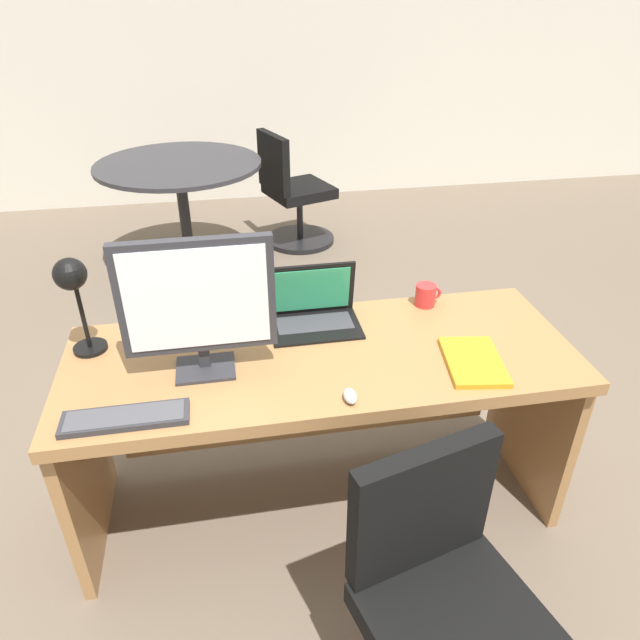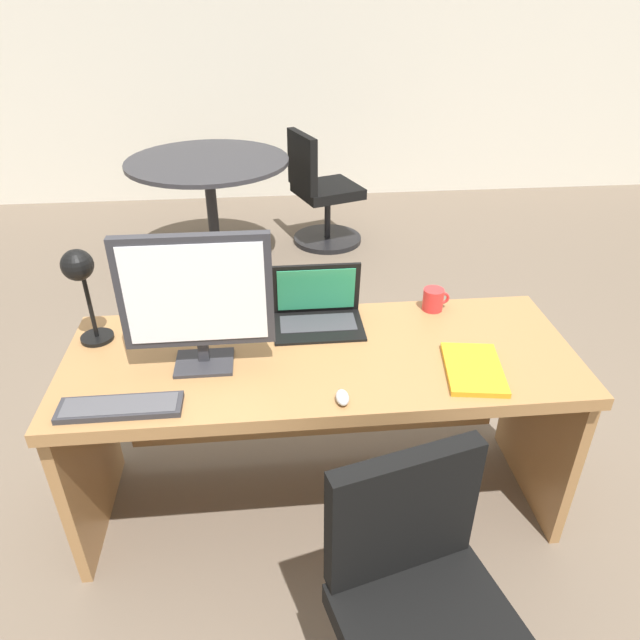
{
  "view_description": "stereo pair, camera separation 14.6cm",
  "coord_description": "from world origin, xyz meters",
  "px_view_note": "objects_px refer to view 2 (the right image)",
  "views": [
    {
      "loc": [
        -0.31,
        -1.7,
        1.94
      ],
      "look_at": [
        0.0,
        0.03,
        0.88
      ],
      "focal_mm": 32.58,
      "sensor_mm": 36.0,
      "label": 1
    },
    {
      "loc": [
        -0.17,
        -1.72,
        1.94
      ],
      "look_at": [
        0.0,
        0.03,
        0.88
      ],
      "focal_mm": 32.58,
      "sensor_mm": 36.0,
      "label": 2
    }
  ],
  "objects_px": {
    "meeting_table": "(210,186)",
    "desk": "(320,389)",
    "laptop": "(317,305)",
    "mouse": "(342,397)",
    "monitor": "(196,296)",
    "coffee_mug": "(434,299)",
    "meeting_chair_near": "(321,199)",
    "keyboard": "(120,407)",
    "desk_lamp": "(81,277)",
    "office_chair": "(421,634)",
    "book": "(474,369)"
  },
  "relations": [
    {
      "from": "meeting_table",
      "to": "desk",
      "type": "bearing_deg",
      "value": -76.54
    },
    {
      "from": "laptop",
      "to": "mouse",
      "type": "relative_size",
      "value": 4.55
    },
    {
      "from": "office_chair",
      "to": "meeting_table",
      "type": "xyz_separation_m",
      "value": [
        -0.77,
        3.25,
        0.24
      ]
    },
    {
      "from": "laptop",
      "to": "meeting_chair_near",
      "type": "distance_m",
      "value": 2.56
    },
    {
      "from": "monitor",
      "to": "coffee_mug",
      "type": "relative_size",
      "value": 4.62
    },
    {
      "from": "laptop",
      "to": "coffee_mug",
      "type": "bearing_deg",
      "value": 4.97
    },
    {
      "from": "laptop",
      "to": "mouse",
      "type": "height_order",
      "value": "laptop"
    },
    {
      "from": "keyboard",
      "to": "meeting_chair_near",
      "type": "relative_size",
      "value": 0.42
    },
    {
      "from": "laptop",
      "to": "coffee_mug",
      "type": "relative_size",
      "value": 3.16
    },
    {
      "from": "keyboard",
      "to": "coffee_mug",
      "type": "height_order",
      "value": "coffee_mug"
    },
    {
      "from": "mouse",
      "to": "meeting_chair_near",
      "type": "height_order",
      "value": "meeting_chair_near"
    },
    {
      "from": "monitor",
      "to": "mouse",
      "type": "relative_size",
      "value": 6.65
    },
    {
      "from": "coffee_mug",
      "to": "meeting_chair_near",
      "type": "distance_m",
      "value": 2.51
    },
    {
      "from": "monitor",
      "to": "keyboard",
      "type": "relative_size",
      "value": 1.31
    },
    {
      "from": "desk",
      "to": "laptop",
      "type": "xyz_separation_m",
      "value": [
        0.01,
        0.19,
        0.26
      ]
    },
    {
      "from": "monitor",
      "to": "office_chair",
      "type": "distance_m",
      "value": 1.2
    },
    {
      "from": "desk",
      "to": "mouse",
      "type": "distance_m",
      "value": 0.39
    },
    {
      "from": "desk",
      "to": "keyboard",
      "type": "height_order",
      "value": "keyboard"
    },
    {
      "from": "book",
      "to": "meeting_table",
      "type": "relative_size",
      "value": 0.27
    },
    {
      "from": "office_chair",
      "to": "keyboard",
      "type": "bearing_deg",
      "value": 146.4
    },
    {
      "from": "desk_lamp",
      "to": "meeting_table",
      "type": "bearing_deg",
      "value": 83.75
    },
    {
      "from": "desk",
      "to": "book",
      "type": "distance_m",
      "value": 0.59
    },
    {
      "from": "mouse",
      "to": "office_chair",
      "type": "distance_m",
      "value": 0.7
    },
    {
      "from": "laptop",
      "to": "meeting_chair_near",
      "type": "bearing_deg",
      "value": 84.09
    },
    {
      "from": "laptop",
      "to": "keyboard",
      "type": "bearing_deg",
      "value": -143.83
    },
    {
      "from": "mouse",
      "to": "coffee_mug",
      "type": "height_order",
      "value": "coffee_mug"
    },
    {
      "from": "keyboard",
      "to": "book",
      "type": "height_order",
      "value": "keyboard"
    },
    {
      "from": "desk",
      "to": "desk_lamp",
      "type": "xyz_separation_m",
      "value": [
        -0.82,
        0.11,
        0.47
      ]
    },
    {
      "from": "desk",
      "to": "coffee_mug",
      "type": "height_order",
      "value": "coffee_mug"
    },
    {
      "from": "coffee_mug",
      "to": "meeting_chair_near",
      "type": "bearing_deg",
      "value": 95.03
    },
    {
      "from": "desk_lamp",
      "to": "book",
      "type": "xyz_separation_m",
      "value": [
        1.33,
        -0.31,
        -0.26
      ]
    },
    {
      "from": "desk",
      "to": "desk_lamp",
      "type": "height_order",
      "value": "desk_lamp"
    },
    {
      "from": "desk",
      "to": "office_chair",
      "type": "relative_size",
      "value": 2.08
    },
    {
      "from": "coffee_mug",
      "to": "meeting_table",
      "type": "xyz_separation_m",
      "value": [
        -1.06,
        2.16,
        -0.2
      ]
    },
    {
      "from": "office_chair",
      "to": "book",
      "type": "bearing_deg",
      "value": 64.93
    },
    {
      "from": "monitor",
      "to": "office_chair",
      "type": "bearing_deg",
      "value": -52.32
    },
    {
      "from": "keyboard",
      "to": "desk_lamp",
      "type": "xyz_separation_m",
      "value": [
        -0.17,
        0.4,
        0.26
      ]
    },
    {
      "from": "coffee_mug",
      "to": "meeting_table",
      "type": "height_order",
      "value": "coffee_mug"
    },
    {
      "from": "coffee_mug",
      "to": "keyboard",
      "type": "bearing_deg",
      "value": -155.2
    },
    {
      "from": "desk",
      "to": "meeting_table",
      "type": "xyz_separation_m",
      "value": [
        -0.57,
        2.39,
        0.04
      ]
    },
    {
      "from": "coffee_mug",
      "to": "office_chair",
      "type": "xyz_separation_m",
      "value": [
        -0.28,
        -1.1,
        -0.44
      ]
    },
    {
      "from": "keyboard",
      "to": "desk_lamp",
      "type": "height_order",
      "value": "desk_lamp"
    },
    {
      "from": "laptop",
      "to": "desk",
      "type": "bearing_deg",
      "value": -92.26
    },
    {
      "from": "keyboard",
      "to": "coffee_mug",
      "type": "xyz_separation_m",
      "value": [
        1.14,
        0.53,
        0.03
      ]
    },
    {
      "from": "monitor",
      "to": "desk_lamp",
      "type": "height_order",
      "value": "monitor"
    },
    {
      "from": "meeting_chair_near",
      "to": "desk",
      "type": "bearing_deg",
      "value": -95.66
    },
    {
      "from": "desk",
      "to": "book",
      "type": "relative_size",
      "value": 5.79
    },
    {
      "from": "laptop",
      "to": "desk_lamp",
      "type": "height_order",
      "value": "desk_lamp"
    },
    {
      "from": "desk",
      "to": "laptop",
      "type": "bearing_deg",
      "value": 87.74
    },
    {
      "from": "coffee_mug",
      "to": "meeting_chair_near",
      "type": "relative_size",
      "value": 0.12
    }
  ]
}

